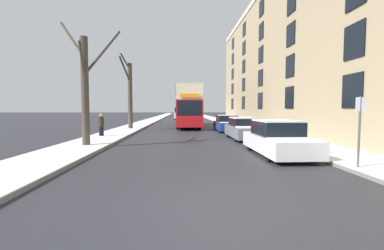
# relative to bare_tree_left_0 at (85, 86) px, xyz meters

# --- Properties ---
(ground_plane) EXTENTS (320.00, 320.00, 0.00)m
(ground_plane) POSITION_rel_bare_tree_left_0_xyz_m (5.62, -8.25, -3.16)
(ground_plane) COLOR #28282D
(sidewalk_left) EXTENTS (2.68, 130.00, 0.16)m
(sidewalk_left) POSITION_rel_bare_tree_left_0_xyz_m (-0.22, 44.75, -3.08)
(sidewalk_left) COLOR slate
(sidewalk_left) RESTS_ON ground
(sidewalk_right) EXTENTS (2.68, 130.00, 0.16)m
(sidewalk_right) POSITION_rel_bare_tree_left_0_xyz_m (11.45, 44.75, -3.08)
(sidewalk_right) COLOR slate
(sidewalk_right) RESTS_ON ground
(terrace_facade_right) EXTENTS (9.10, 39.03, 14.13)m
(terrace_facade_right) POSITION_rel_bare_tree_left_0_xyz_m (17.28, 11.93, 3.91)
(terrace_facade_right) COLOR tan
(terrace_facade_right) RESTS_ON ground
(bare_tree_left_0) EXTENTS (3.27, 2.97, 6.76)m
(bare_tree_left_0) POSITION_rel_bare_tree_left_0_xyz_m (0.00, 0.00, 0.00)
(bare_tree_left_0) COLOR #423A30
(bare_tree_left_0) RESTS_ON ground
(bare_tree_left_1) EXTENTS (0.98, 2.36, 7.15)m
(bare_tree_left_1) POSITION_rel_bare_tree_left_0_xyz_m (-0.00, 11.34, 0.32)
(bare_tree_left_1) COLOR #423A30
(bare_tree_left_1) RESTS_ON ground
(double_decker_bus) EXTENTS (2.51, 11.70, 4.37)m
(double_decker_bus) POSITION_rel_bare_tree_left_0_xyz_m (5.65, 15.44, -0.69)
(double_decker_bus) COLOR red
(double_decker_bus) RESTS_ON ground
(parked_car_0) EXTENTS (1.88, 4.56, 1.50)m
(parked_car_0) POSITION_rel_bare_tree_left_0_xyz_m (9.01, -2.54, -2.47)
(parked_car_0) COLOR silver
(parked_car_0) RESTS_ON ground
(parked_car_1) EXTENTS (1.74, 4.59, 1.45)m
(parked_car_1) POSITION_rel_bare_tree_left_0_xyz_m (9.01, 3.43, -2.49)
(parked_car_1) COLOR slate
(parked_car_1) RESTS_ON ground
(parked_car_2) EXTENTS (1.90, 4.51, 1.46)m
(parked_car_2) POSITION_rel_bare_tree_left_0_xyz_m (9.01, 9.53, -2.48)
(parked_car_2) COLOR navy
(parked_car_2) RESTS_ON ground
(oncoming_van) EXTENTS (1.98, 5.34, 2.43)m
(oncoming_van) POSITION_rel_bare_tree_left_0_xyz_m (4.58, 37.47, -1.85)
(oncoming_van) COLOR white
(oncoming_van) RESTS_ON ground
(pedestrian_left_sidewalk) EXTENTS (0.36, 0.36, 1.66)m
(pedestrian_left_sidewalk) POSITION_rel_bare_tree_left_0_xyz_m (-0.59, 4.40, -2.25)
(pedestrian_left_sidewalk) COLOR black
(pedestrian_left_sidewalk) RESTS_ON ground
(street_sign_post) EXTENTS (0.32, 0.07, 2.38)m
(street_sign_post) POSITION_rel_bare_tree_left_0_xyz_m (10.41, -5.63, -1.79)
(street_sign_post) COLOR #4C4F54
(street_sign_post) RESTS_ON ground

